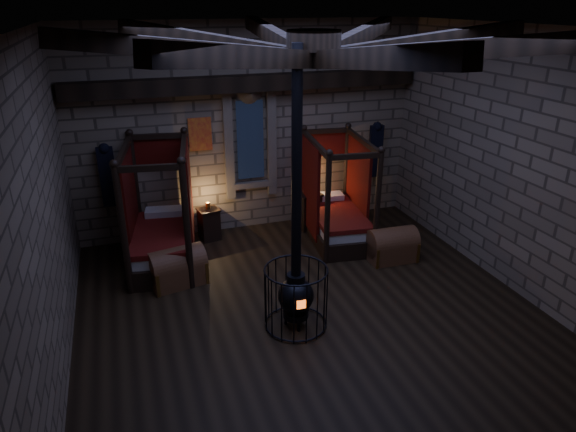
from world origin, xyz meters
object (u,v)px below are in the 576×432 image
object	(u,v)px
bed_right	(335,214)
stove	(296,291)
trunk_left	(177,268)
trunk_right	(392,246)
bed_left	(163,234)

from	to	relation	value
bed_right	stove	xyz separation A→B (m)	(-1.78, -2.67, 0.08)
trunk_left	trunk_right	distance (m)	3.94
trunk_right	bed_right	bearing A→B (deg)	118.93
trunk_right	stove	distance (m)	2.82
trunk_right	trunk_left	bearing A→B (deg)	176.37
bed_left	bed_right	xyz separation A→B (m)	(3.42, -0.09, -0.03)
bed_right	stove	bearing A→B (deg)	-116.87
bed_left	stove	world-z (taller)	stove
stove	trunk_left	bearing A→B (deg)	131.05
trunk_left	trunk_right	size ratio (longest dim) A/B	1.13
bed_right	trunk_right	size ratio (longest dim) A/B	2.32
bed_right	stove	distance (m)	3.21
bed_left	bed_right	distance (m)	3.42
bed_left	trunk_left	world-z (taller)	bed_left
stove	bed_right	bearing A→B (deg)	57.65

